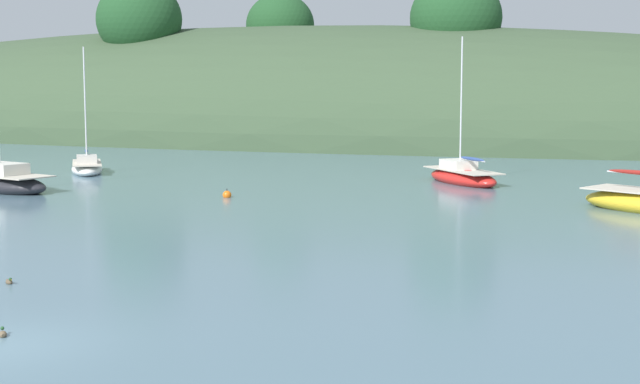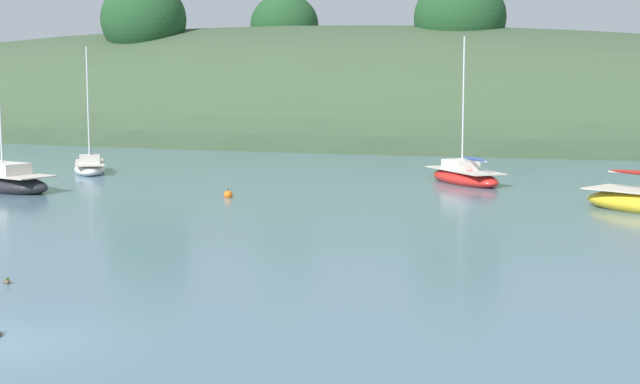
{
  "view_description": "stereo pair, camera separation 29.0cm",
  "coord_description": "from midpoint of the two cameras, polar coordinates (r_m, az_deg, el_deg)",
  "views": [
    {
      "loc": [
        13.81,
        -16.31,
        5.87
      ],
      "look_at": [
        0.0,
        20.0,
        1.2
      ],
      "focal_mm": 52.49,
      "sensor_mm": 36.0,
      "label": 1
    },
    {
      "loc": [
        14.08,
        -16.21,
        5.87
      ],
      "look_at": [
        0.0,
        20.0,
        1.2
      ],
      "focal_mm": 52.49,
      "sensor_mm": 36.0,
      "label": 2
    }
  ],
  "objects": [
    {
      "name": "far_shoreline_hill",
      "position": [
        95.78,
        -2.77,
        3.41
      ],
      "size": [
        150.0,
        36.0,
        26.89
      ],
      "color": "#384C33",
      "rests_on": "ground"
    },
    {
      "name": "sailboat_yellow_far",
      "position": [
        54.01,
        8.95,
        0.96
      ],
      "size": [
        5.9,
        6.19,
        8.53
      ],
      "color": "red",
      "rests_on": "ground"
    },
    {
      "name": "sailboat_black_sloop",
      "position": [
        61.05,
        -13.73,
        1.48
      ],
      "size": [
        4.78,
        5.66,
        8.11
      ],
      "color": "white",
      "rests_on": "ground"
    },
    {
      "name": "mooring_buoy_channel",
      "position": [
        47.16,
        -5.44,
        -0.18
      ],
      "size": [
        0.44,
        0.44,
        0.54
      ],
      "color": "orange",
      "rests_on": "ground"
    },
    {
      "name": "duck_lone_left",
      "position": [
        28.7,
        -18.28,
        -5.19
      ],
      "size": [
        0.39,
        0.34,
        0.24
      ],
      "color": "brown",
      "rests_on": "ground"
    }
  ]
}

